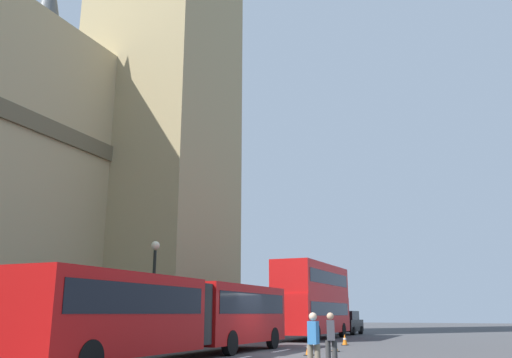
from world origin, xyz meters
The scene contains 10 objects.
ground_plane centered at (0.00, 0.00, 0.00)m, with size 160.00×160.00×0.00m, color #424244.
articulated_bus centered at (-3.67, 1.99, 1.74)m, with size 16.11×2.54×2.90m.
double_decker_bus centered at (13.36, 2.00, 2.71)m, with size 9.98×2.54×4.90m.
sedan_lead centered at (21.90, 1.86, 0.91)m, with size 4.40×1.86×1.85m.
traffic_cone_west centered at (-0.27, -2.02, 0.28)m, with size 0.36×0.36×0.58m.
traffic_cone_middle centered at (2.26, -2.42, 0.28)m, with size 0.36×0.36×0.58m.
traffic_cone_east centered at (7.25, -1.63, 0.28)m, with size 0.36×0.36×0.58m.
street_lamp centered at (0.95, 6.50, 3.06)m, with size 0.44×0.44×5.27m.
pedestrian_near_cones centered at (-7.59, -4.52, 0.91)m, with size 0.41×0.36×1.69m.
pedestrian_by_kerb centered at (-5.40, -4.40, 0.91)m, with size 0.45×0.35×1.69m.
Camera 1 is at (-21.84, -8.98, 1.67)m, focal length 37.00 mm.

